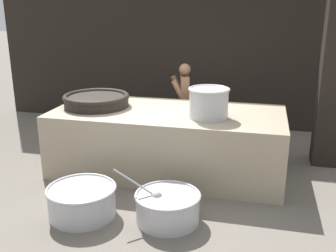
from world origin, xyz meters
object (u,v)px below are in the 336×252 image
at_px(giant_wok_near, 96,100).
at_px(prep_bowl_vegetables, 168,206).
at_px(prep_bowl_meat, 82,200).
at_px(cook, 184,102).
at_px(stock_pot, 209,102).

distance_m(giant_wok_near, prep_bowl_vegetables, 2.41).
bearing_deg(giant_wok_near, prep_bowl_meat, -73.93).
bearing_deg(prep_bowl_vegetables, cook, 97.54).
xyz_separation_m(cook, prep_bowl_vegetables, (0.38, -2.83, -0.65)).
relative_size(giant_wok_near, stock_pot, 1.78).
relative_size(stock_pot, prep_bowl_vegetables, 0.57).
height_order(stock_pot, prep_bowl_vegetables, stock_pot).
distance_m(giant_wok_near, stock_pot, 1.91).
xyz_separation_m(prep_bowl_vegetables, prep_bowl_meat, (-1.10, -0.13, 0.01)).
bearing_deg(stock_pot, prep_bowl_meat, -133.98).
distance_m(stock_pot, cook, 1.70).
bearing_deg(prep_bowl_vegetables, stock_pot, 77.30).
bearing_deg(prep_bowl_meat, prep_bowl_vegetables, 6.52).
xyz_separation_m(stock_pot, cook, (-0.67, 1.51, -0.39)).
distance_m(stock_pot, prep_bowl_vegetables, 1.71).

